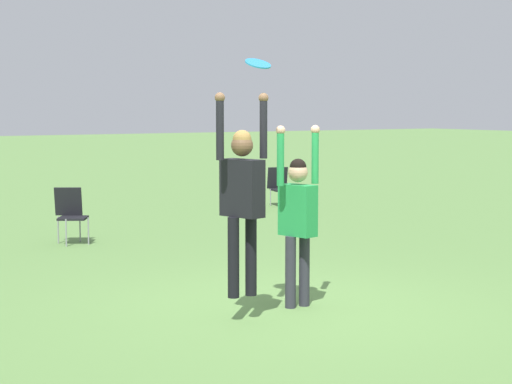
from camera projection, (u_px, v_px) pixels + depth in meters
The scene contains 7 objects.
ground_plane at pixel (285, 309), 9.45m from camera, with size 120.00×120.00×0.00m, color #608C47.
person_jumping at pixel (242, 189), 8.81m from camera, with size 0.63×0.51×2.12m.
person_defending at pixel (298, 212), 9.47m from camera, with size 0.57×0.45×2.03m.
frisbee at pixel (258, 64), 8.78m from camera, with size 0.27×0.26×0.12m.
camping_chair_0 at pixel (280, 184), 19.44m from camera, with size 0.57×0.62×0.87m.
camping_chair_2 at pixel (247, 189), 18.55m from camera, with size 0.53×0.57×0.81m.
camping_chair_3 at pixel (71, 211), 14.01m from camera, with size 0.61×0.67×0.92m.
Camera 1 is at (-5.23, -7.67, 2.22)m, focal length 60.00 mm.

